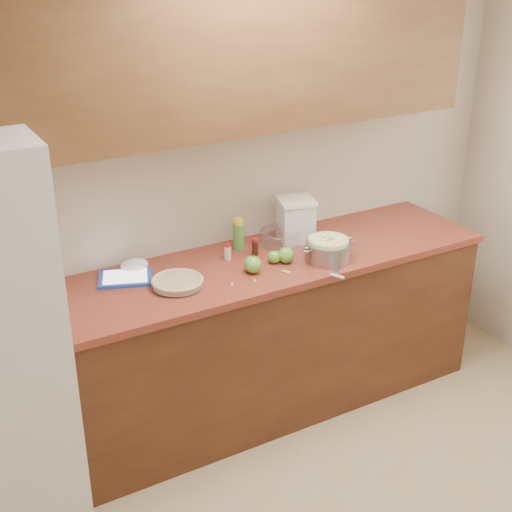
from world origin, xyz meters
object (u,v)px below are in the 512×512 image
colander (328,250)px  tablet (125,278)px  pie (177,282)px  flour_canister (296,219)px

colander → tablet: 1.06m
pie → tablet: bearing=134.3°
pie → tablet: pie is taller
flour_canister → tablet: flour_canister is taller
pie → flour_canister: size_ratio=1.10×
tablet → pie: bearing=-24.7°
pie → colander: 0.83m
flour_canister → tablet: (-1.02, -0.01, -0.11)m
colander → flour_canister: (0.00, 0.32, 0.06)m
pie → flour_canister: (0.82, 0.21, 0.10)m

